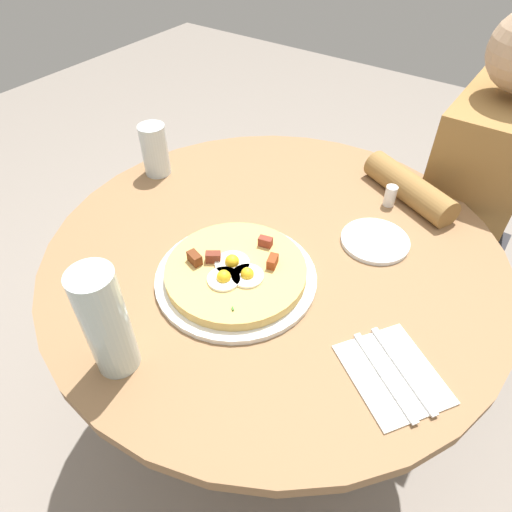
{
  "coord_description": "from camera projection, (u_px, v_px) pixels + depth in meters",
  "views": [
    {
      "loc": [
        -0.62,
        -0.39,
        1.4
      ],
      "look_at": [
        -0.06,
        0.01,
        0.75
      ],
      "focal_mm": 31.57,
      "sensor_mm": 36.0,
      "label": 1
    }
  ],
  "objects": [
    {
      "name": "ground_plane",
      "position": [
        268.0,
        411.0,
        1.49
      ],
      "size": [
        6.0,
        6.0,
        0.0
      ],
      "primitive_type": "plane",
      "color": "gray"
    },
    {
      "name": "dining_table",
      "position": [
        272.0,
        300.0,
        1.11
      ],
      "size": [
        1.0,
        1.0,
        0.73
      ],
      "color": "olive",
      "rests_on": "ground_plane"
    },
    {
      "name": "person_seated",
      "position": [
        457.0,
        232.0,
        1.37
      ],
      "size": [
        0.53,
        0.39,
        1.14
      ],
      "color": "#2D2D33",
      "rests_on": "ground_plane"
    },
    {
      "name": "pizza_plate",
      "position": [
        236.0,
        277.0,
        0.91
      ],
      "size": [
        0.33,
        0.33,
        0.01
      ],
      "primitive_type": "cylinder",
      "color": "white",
      "rests_on": "dining_table"
    },
    {
      "name": "breakfast_pizza",
      "position": [
        236.0,
        271.0,
        0.9
      ],
      "size": [
        0.28,
        0.28,
        0.05
      ],
      "color": "#D7B05D",
      "rests_on": "pizza_plate"
    },
    {
      "name": "bread_plate",
      "position": [
        375.0,
        241.0,
        1.0
      ],
      "size": [
        0.15,
        0.15,
        0.01
      ],
      "primitive_type": "cylinder",
      "color": "white",
      "rests_on": "dining_table"
    },
    {
      "name": "napkin",
      "position": [
        393.0,
        374.0,
        0.75
      ],
      "size": [
        0.21,
        0.22,
        0.0
      ],
      "primitive_type": "cube",
      "rotation": [
        0.0,
        0.0,
        0.97
      ],
      "color": "white",
      "rests_on": "dining_table"
    },
    {
      "name": "fork",
      "position": [
        402.0,
        369.0,
        0.76
      ],
      "size": [
        0.11,
        0.16,
        0.0
      ],
      "primitive_type": "cube",
      "rotation": [
        0.0,
        0.0,
        0.97
      ],
      "color": "silver",
      "rests_on": "napkin"
    },
    {
      "name": "knife",
      "position": [
        384.0,
        376.0,
        0.75
      ],
      "size": [
        0.11,
        0.16,
        0.0
      ],
      "primitive_type": "cube",
      "rotation": [
        0.0,
        0.0,
        0.97
      ],
      "color": "silver",
      "rests_on": "napkin"
    },
    {
      "name": "water_glass",
      "position": [
        155.0,
        150.0,
        1.16
      ],
      "size": [
        0.07,
        0.07,
        0.13
      ],
      "primitive_type": "cylinder",
      "color": "silver",
      "rests_on": "dining_table"
    },
    {
      "name": "water_bottle",
      "position": [
        106.0,
        323.0,
        0.7
      ],
      "size": [
        0.07,
        0.07,
        0.21
      ],
      "primitive_type": "cylinder",
      "color": "silver",
      "rests_on": "dining_table"
    },
    {
      "name": "salt_shaker",
      "position": [
        390.0,
        196.0,
        1.08
      ],
      "size": [
        0.03,
        0.03,
        0.05
      ],
      "primitive_type": "cylinder",
      "color": "white",
      "rests_on": "dining_table"
    }
  ]
}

